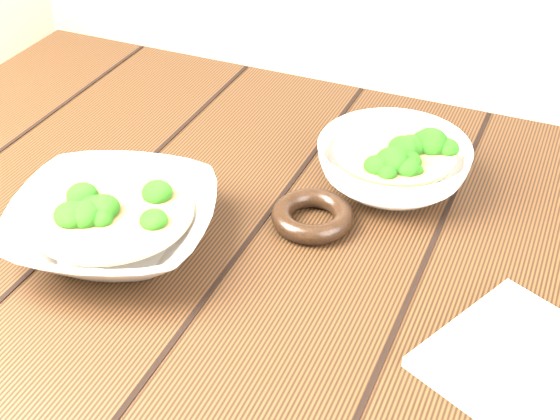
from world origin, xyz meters
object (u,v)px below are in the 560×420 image
Objects in this scene: table at (272,308)px; soup_bowl_back at (393,163)px; trivet at (312,216)px; napkin at (547,379)px; soup_bowl_front at (113,223)px.

soup_bowl_back is at bearing 57.32° from table.
napkin is at bearing -26.15° from trivet.
soup_bowl_front is at bearing -157.21° from napkin.
table is 5.84× the size of soup_bowl_back.
table is 0.14m from trivet.
napkin is (0.23, -0.26, -0.03)m from soup_bowl_back.
soup_bowl_back is 0.35m from napkin.
table is at bearing -133.75° from trivet.
soup_bowl_back is at bearing 43.37° from soup_bowl_front.
trivet reaches higher than table.
soup_bowl_front reaches higher than trivet.
soup_bowl_front is 2.89× the size of trivet.
napkin is at bearing -17.77° from table.
soup_bowl_back is at bearing 61.71° from trivet.
napkin is (0.49, -0.02, -0.03)m from soup_bowl_front.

